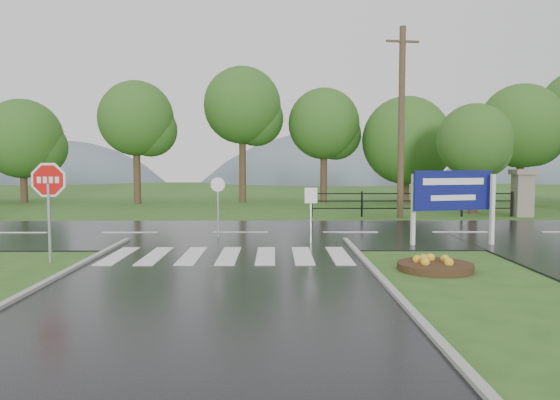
{
  "coord_description": "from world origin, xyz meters",
  "views": [
    {
      "loc": [
        1.24,
        -9.66,
        2.6
      ],
      "look_at": [
        1.4,
        6.0,
        1.5
      ],
      "focal_mm": 35.0,
      "sensor_mm": 36.0,
      "label": 1
    }
  ],
  "objects": [
    {
      "name": "stop_sign",
      "position": [
        -4.55,
        4.33,
        1.91
      ],
      "size": [
        1.22,
        0.06,
        2.75
      ],
      "color": "#939399",
      "rests_on": "ground"
    },
    {
      "name": "reg_sign_round",
      "position": [
        -0.67,
        8.7,
        1.33
      ],
      "size": [
        0.48,
        0.08,
        2.08
      ],
      "color": "#939399",
      "rests_on": "ground"
    },
    {
      "name": "reg_sign_small",
      "position": [
        2.38,
        7.35,
        1.3
      ],
      "size": [
        0.4,
        0.07,
        1.79
      ],
      "color": "#939399",
      "rests_on": "ground"
    },
    {
      "name": "ground",
      "position": [
        0.0,
        0.0,
        0.0
      ],
      "size": [
        120.0,
        120.0,
        0.0
      ],
      "primitive_type": "plane",
      "color": "#305B1E",
      "rests_on": "ground"
    },
    {
      "name": "utility_pole_east",
      "position": [
        7.07,
        15.5,
        4.45
      ],
      "size": [
        1.55,
        0.31,
        8.75
      ],
      "color": "#473523",
      "rests_on": "ground"
    },
    {
      "name": "crosswalk",
      "position": [
        0.0,
        5.0,
        0.06
      ],
      "size": [
        6.5,
        2.8,
        0.02
      ],
      "color": "silver",
      "rests_on": "ground"
    },
    {
      "name": "hills",
      "position": [
        3.49,
        65.0,
        -15.54
      ],
      "size": [
        102.0,
        48.0,
        48.0
      ],
      "color": "slate",
      "rests_on": "ground"
    },
    {
      "name": "walkway",
      "position": [
        8.5,
        4.0,
        0.0
      ],
      "size": [
        2.2,
        11.0,
        0.04
      ],
      "primitive_type": "cube",
      "color": "black",
      "rests_on": "ground"
    },
    {
      "name": "entrance_tree_left",
      "position": [
        11.21,
        17.5,
        3.64
      ],
      "size": [
        3.67,
        3.67,
        5.5
      ],
      "color": "#3D2B1C",
      "rests_on": "ground"
    },
    {
      "name": "flower_bed",
      "position": [
        5.09,
        3.21,
        0.13
      ],
      "size": [
        1.79,
        1.79,
        0.36
      ],
      "color": "#332111",
      "rests_on": "ground"
    },
    {
      "name": "main_road",
      "position": [
        0.0,
        10.0,
        0.0
      ],
      "size": [
        90.0,
        8.0,
        0.04
      ],
      "primitive_type": "cube",
      "color": "black",
      "rests_on": "ground"
    },
    {
      "name": "pillar_west",
      "position": [
        13.0,
        16.0,
        1.18
      ],
      "size": [
        1.0,
        1.0,
        2.24
      ],
      "color": "gray",
      "rests_on": "ground"
    },
    {
      "name": "treeline",
      "position": [
        1.0,
        24.0,
        0.0
      ],
      "size": [
        83.2,
        5.2,
        10.0
      ],
      "color": "#29581B",
      "rests_on": "ground"
    },
    {
      "name": "estate_billboard",
      "position": [
        6.73,
        6.98,
        1.6
      ],
      "size": [
        2.59,
        0.75,
        2.33
      ],
      "color": "silver",
      "rests_on": "ground"
    },
    {
      "name": "fence_west",
      "position": [
        7.75,
        16.0,
        0.72
      ],
      "size": [
        9.58,
        0.08,
        1.2
      ],
      "color": "black",
      "rests_on": "ground"
    }
  ]
}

